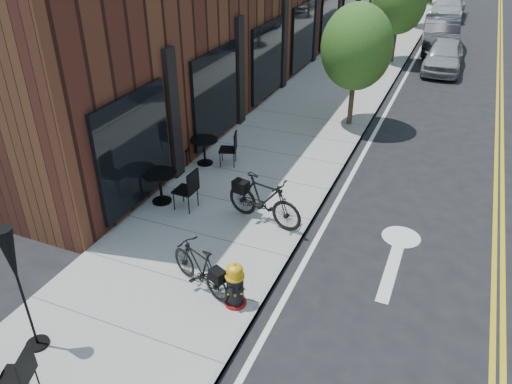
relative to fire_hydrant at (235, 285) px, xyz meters
The scene contains 13 objects.
ground 0.73m from the fire_hydrant, 23.00° to the left, with size 120.00×120.00×0.00m, color black.
sidewalk_near 10.32m from the fire_hydrant, 98.73° to the left, with size 4.00×70.00×0.12m, color #9E9B93.
tree_near_a 9.41m from the fire_hydrant, 91.02° to the left, with size 2.20×2.20×3.81m.
tree_near_b 17.32m from the fire_hydrant, 90.55° to the left, with size 2.30×2.30×3.98m.
fire_hydrant is the anchor object (origin of this frame).
bicycle_left 0.81m from the fire_hydrant, 169.11° to the left, with size 0.45×1.59×0.95m, color black.
bicycle_right 2.74m from the fire_hydrant, 101.39° to the left, with size 0.55×1.93×1.16m, color black.
bistro_set_b 4.06m from the fire_hydrant, 141.28° to the left, with size 1.89×0.84×1.02m.
bistro_set_c 5.71m from the fire_hydrant, 123.62° to the left, with size 1.80×0.97×0.95m.
patio_umbrella 3.59m from the fire_hydrant, 140.22° to the right, with size 0.37×0.37×2.31m.
parked_car_a 17.10m from the fire_hydrant, 83.16° to the left, with size 1.56×3.87×1.32m, color #95989C.
parked_car_b 20.58m from the fire_hydrant, 85.65° to the left, with size 1.65×4.72×1.56m, color black.
parked_car_c 28.93m from the fire_hydrant, 87.55° to the left, with size 1.96×4.82×1.40m, color #B2B1B6.
Camera 1 is at (2.58, -6.31, 6.46)m, focal length 35.00 mm.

